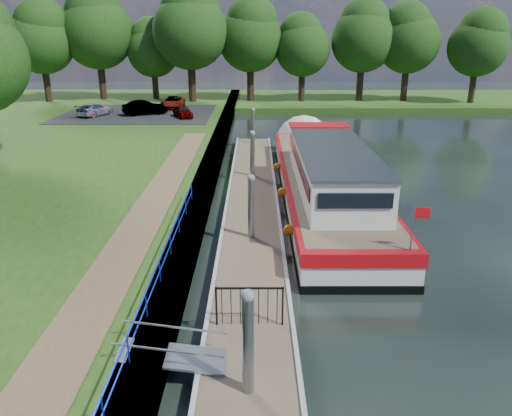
{
  "coord_description": "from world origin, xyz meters",
  "views": [
    {
      "loc": [
        0.16,
        -9.69,
        7.95
      ],
      "look_at": [
        0.19,
        9.06,
        1.4
      ],
      "focal_mm": 35.0,
      "sensor_mm": 36.0,
      "label": 1
    }
  ],
  "objects_px": {
    "car_b": "(145,108)",
    "car_d": "(173,102)",
    "car_c": "(95,110)",
    "car_a": "(183,111)",
    "barge": "(322,176)",
    "pontoon": "(252,205)"
  },
  "relations": [
    {
      "from": "car_b",
      "to": "car_c",
      "type": "distance_m",
      "value": 4.49
    },
    {
      "from": "barge",
      "to": "car_c",
      "type": "relative_size",
      "value": 5.46
    },
    {
      "from": "car_b",
      "to": "car_c",
      "type": "bearing_deg",
      "value": 74.3
    },
    {
      "from": "barge",
      "to": "car_d",
      "type": "distance_m",
      "value": 29.05
    },
    {
      "from": "barge",
      "to": "pontoon",
      "type": "bearing_deg",
      "value": -151.2
    },
    {
      "from": "car_c",
      "to": "car_d",
      "type": "relative_size",
      "value": 0.93
    },
    {
      "from": "car_b",
      "to": "barge",
      "type": "bearing_deg",
      "value": -172.03
    },
    {
      "from": "barge",
      "to": "car_d",
      "type": "bearing_deg",
      "value": 114.02
    },
    {
      "from": "car_b",
      "to": "car_d",
      "type": "distance_m",
      "value": 4.77
    },
    {
      "from": "barge",
      "to": "car_b",
      "type": "distance_m",
      "value": 26.07
    },
    {
      "from": "car_b",
      "to": "car_d",
      "type": "bearing_deg",
      "value": -47.38
    },
    {
      "from": "pontoon",
      "to": "car_a",
      "type": "distance_m",
      "value": 23.49
    },
    {
      "from": "car_c",
      "to": "car_a",
      "type": "bearing_deg",
      "value": -164.82
    },
    {
      "from": "car_a",
      "to": "car_b",
      "type": "distance_m",
      "value": 4.06
    },
    {
      "from": "pontoon",
      "to": "car_a",
      "type": "height_order",
      "value": "car_a"
    },
    {
      "from": "pontoon",
      "to": "car_c",
      "type": "relative_size",
      "value": 7.74
    },
    {
      "from": "car_a",
      "to": "car_c",
      "type": "bearing_deg",
      "value": 150.05
    },
    {
      "from": "pontoon",
      "to": "car_d",
      "type": "relative_size",
      "value": 7.19
    },
    {
      "from": "barge",
      "to": "car_b",
      "type": "xyz_separation_m",
      "value": [
        -13.73,
        22.16,
        0.41
      ]
    },
    {
      "from": "pontoon",
      "to": "barge",
      "type": "bearing_deg",
      "value": 28.8
    },
    {
      "from": "car_a",
      "to": "car_b",
      "type": "relative_size",
      "value": 0.78
    },
    {
      "from": "car_a",
      "to": "car_b",
      "type": "bearing_deg",
      "value": 133.9
    }
  ]
}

